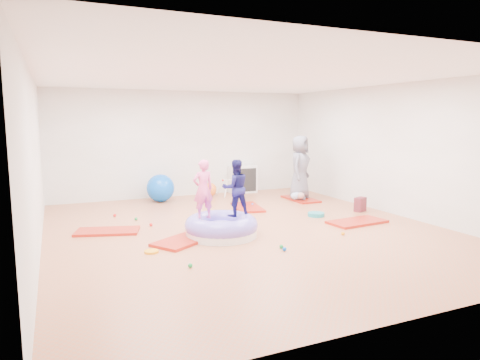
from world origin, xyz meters
name	(u,v)px	position (x,y,z in m)	size (l,w,h in m)	color
room	(247,155)	(0.00, 0.00, 1.40)	(7.01, 8.01, 2.81)	#A76F4D
gym_mat_front_left	(186,240)	(-1.26, -0.29, 0.02)	(1.18, 0.59, 0.05)	#BC110A
gym_mat_mid_left	(107,231)	(-2.41, 0.83, 0.02)	(1.12, 0.56, 0.05)	#BC110A
gym_mat_center_back	(248,207)	(0.84, 1.78, 0.02)	(1.13, 0.56, 0.05)	#BC110A
gym_mat_right	(357,222)	(2.23, -0.41, 0.02)	(1.17, 0.58, 0.05)	#BC110A
gym_mat_rear_right	(300,199)	(2.52, 2.18, 0.02)	(1.12, 0.56, 0.05)	#BC110A
inflatable_cushion	(221,227)	(-0.59, -0.24, 0.16)	(1.29, 1.29, 0.41)	white
child_pink	(203,186)	(-0.89, -0.13, 0.89)	(0.38, 0.25, 1.04)	#F95AA3
child_navy	(235,185)	(-0.30, -0.17, 0.88)	(0.50, 0.39, 1.02)	#161450
adult_caregiver	(300,167)	(2.48, 2.17, 0.85)	(0.78, 0.51, 1.60)	slate
infant	(298,196)	(2.33, 2.00, 0.16)	(0.36, 0.37, 0.21)	#A6BCE6
ball_pit_balls	(214,229)	(-0.60, 0.14, 0.03)	(3.59, 3.74, 0.07)	red
exercise_ball_blue	(161,188)	(-0.83, 3.38, 0.35)	(0.69, 0.69, 0.69)	blue
exercise_ball_orange	(210,190)	(0.56, 3.60, 0.18)	(0.37, 0.37, 0.37)	orange
infant_play_gym	(231,185)	(1.08, 3.41, 0.31)	(0.60, 0.57, 0.46)	white
cube_shelf	(243,179)	(1.62, 3.79, 0.38)	(0.76, 0.37, 0.76)	white
balance_disc	(316,214)	(1.83, 0.43, 0.04)	(0.35, 0.35, 0.08)	teal
backpack	(360,204)	(3.01, 0.45, 0.16)	(0.27, 0.17, 0.32)	maroon
yellow_toy	(151,252)	(-1.93, -0.69, 0.02)	(0.22, 0.22, 0.03)	#FFA00C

